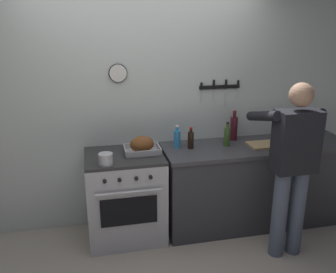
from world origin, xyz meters
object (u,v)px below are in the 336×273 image
object	(u,v)px
bottle_wine_red	(234,128)
bottle_soy_sauce	(191,140)
bottle_olive_oil	(227,136)
bottle_dish_soap	(177,138)
roasting_pan	(142,146)
person_cook	(293,161)
cutting_board	(266,145)
saucepan	(106,159)
stove	(125,196)

from	to	relation	value
bottle_wine_red	bottle_soy_sauce	world-z (taller)	bottle_wine_red
bottle_olive_oil	bottle_dish_soap	bearing A→B (deg)	172.18
roasting_pan	bottle_wine_red	size ratio (longest dim) A/B	1.08
bottle_olive_oil	bottle_soy_sauce	xyz separation A→B (m)	(-0.39, 0.01, -0.01)
person_cook	bottle_wine_red	distance (m)	0.85
cutting_board	bottle_dish_soap	distance (m)	0.94
person_cook	roasting_pan	bearing A→B (deg)	56.68
person_cook	saucepan	distance (m)	1.69
stove	person_cook	size ratio (longest dim) A/B	0.54
bottle_olive_oil	stove	bearing A→B (deg)	-178.30
person_cook	bottle_wine_red	xyz separation A→B (m)	(-0.24, 0.81, 0.08)
saucepan	bottle_wine_red	size ratio (longest dim) A/B	0.40
saucepan	bottle_soy_sauce	distance (m)	0.91
bottle_wine_red	bottle_olive_oil	distance (m)	0.23
stove	person_cook	world-z (taller)	person_cook
person_cook	bottle_dish_soap	bearing A→B (deg)	44.25
person_cook	bottle_soy_sauce	distance (m)	1.01
stove	person_cook	bearing A→B (deg)	-22.66
saucepan	roasting_pan	bearing A→B (deg)	31.92
person_cook	roasting_pan	size ratio (longest dim) A/B	4.72
stove	cutting_board	size ratio (longest dim) A/B	2.50
person_cook	saucepan	size ratio (longest dim) A/B	12.68
person_cook	stove	bearing A→B (deg)	59.99
bottle_dish_soap	bottle_wine_red	bearing A→B (deg)	8.86
saucepan	cutting_board	size ratio (longest dim) A/B	0.36
saucepan	bottle_wine_red	xyz separation A→B (m)	(1.40, 0.42, 0.08)
bottle_wine_red	cutting_board	bearing A→B (deg)	-44.07
person_cook	bottle_olive_oil	world-z (taller)	person_cook
roasting_pan	bottle_soy_sauce	xyz separation A→B (m)	(0.51, 0.03, 0.02)
bottle_wine_red	bottle_dish_soap	xyz separation A→B (m)	(-0.66, -0.10, -0.04)
stove	bottle_wine_red	bearing A→B (deg)	9.57
cutting_board	bottle_wine_red	world-z (taller)	bottle_wine_red
roasting_pan	person_cook	bearing A→B (deg)	-25.98
cutting_board	bottle_wine_red	bearing A→B (deg)	135.93
person_cook	bottle_soy_sauce	xyz separation A→B (m)	(-0.77, 0.65, 0.04)
stove	saucepan	size ratio (longest dim) A/B	6.87
roasting_pan	bottle_soy_sauce	distance (m)	0.51
bottle_dish_soap	bottle_soy_sauce	xyz separation A→B (m)	(0.13, -0.06, -0.00)
cutting_board	bottle_dish_soap	size ratio (longest dim) A/B	1.55
roasting_pan	saucepan	size ratio (longest dim) A/B	2.69
bottle_wine_red	bottle_dish_soap	distance (m)	0.67
person_cook	cutting_board	xyz separation A→B (m)	(0.02, 0.56, -0.04)
stove	cutting_board	world-z (taller)	cutting_board
cutting_board	saucepan	bearing A→B (deg)	-174.20
stove	saucepan	distance (m)	0.58
bottle_wine_red	bottle_olive_oil	xyz separation A→B (m)	(-0.14, -0.17, -0.03)
bottle_soy_sauce	person_cook	bearing A→B (deg)	-40.21
roasting_pan	bottle_wine_red	distance (m)	1.06
bottle_wine_red	roasting_pan	bearing A→B (deg)	-169.45
stove	bottle_dish_soap	bearing A→B (deg)	10.42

